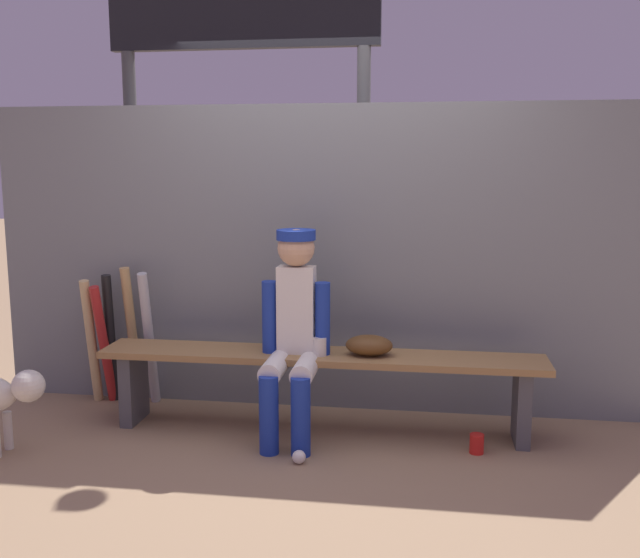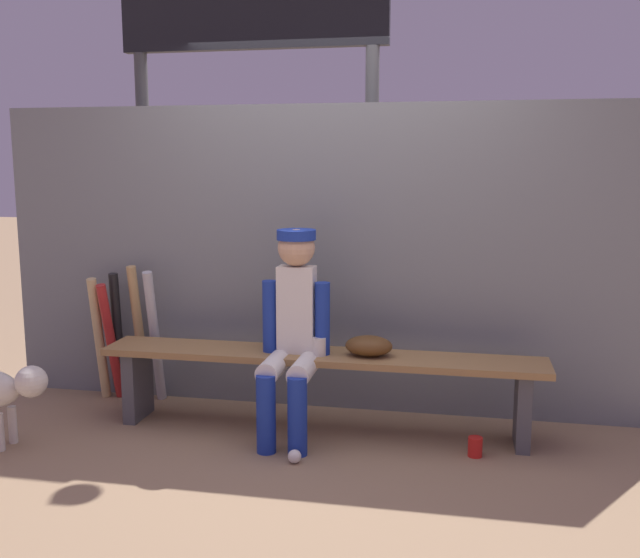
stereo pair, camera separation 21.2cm
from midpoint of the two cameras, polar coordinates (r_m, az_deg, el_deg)
name	(u,v)px [view 2 (the right image)]	position (r m, az deg, el deg)	size (l,w,h in m)	color
ground_plane	(320,431)	(4.48, 1.38, -11.93)	(30.00, 30.00, 0.00)	#937556
chainlink_fence	(334,260)	(4.67, 2.39, 1.51)	(4.52, 0.03, 1.98)	slate
dugout_bench	(320,370)	(4.36, 1.40, -7.23)	(2.67, 0.36, 0.49)	olive
player_seated	(292,326)	(4.20, -0.76, -3.75)	(0.41, 0.55, 1.23)	silver
baseball_glove	(369,346)	(4.28, 5.31, -5.30)	(0.28, 0.20, 0.12)	#593819
bat_aluminum_silver	(155,337)	(4.93, -11.75, -4.53)	(0.06, 0.06, 0.93)	#B7B7BC
bat_wood_tan	(139,332)	(5.06, -12.98, -4.13)	(0.06, 0.06, 0.94)	tan
bat_aluminum_black	(118,336)	(5.10, -14.57, -4.39)	(0.06, 0.06, 0.88)	black
bat_aluminum_red	(111,342)	(5.07, -15.07, -4.84)	(0.06, 0.06, 0.83)	#B22323
bat_wood_natural	(99,339)	(5.10, -15.95, -4.58)	(0.06, 0.06, 0.86)	tan
baseball	(295,456)	(4.03, -0.48, -13.88)	(0.07, 0.07, 0.07)	white
cup_on_ground	(475,447)	(4.22, 13.63, -12.80)	(0.08, 0.08, 0.11)	red
cup_on_bench	(319,346)	(4.26, 1.37, -5.37)	(0.08, 0.08, 0.11)	silver
scoreboard	(262,57)	(5.58, -3.52, 17.16)	(2.30, 0.27, 3.40)	#3F3F42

